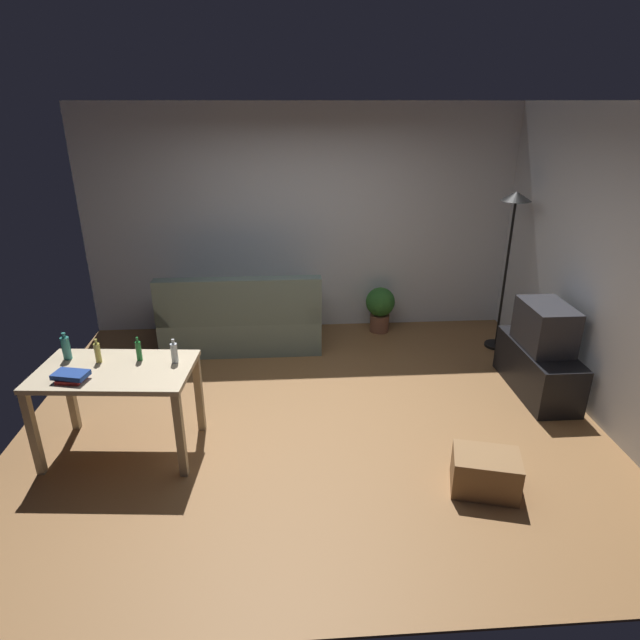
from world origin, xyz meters
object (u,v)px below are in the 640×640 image
Objects in this scene: tv at (546,326)px; bottle_squat at (98,352)px; bottle_clear at (174,353)px; book_stack at (71,376)px; tv_stand at (538,369)px; bottle_green at (139,350)px; couch at (242,321)px; potted_plant at (380,306)px; bottle_tall at (66,348)px; torchiere_lamp at (512,228)px; desk at (116,381)px; storage_box at (485,472)px.

bottle_squat reaches higher than tv.
bottle_clear reaches higher than book_stack.
tv is 2.96× the size of bottle_clear.
tv_stand is 1.83× the size of tv.
bottle_green is at bearing 35.71° from book_stack.
potted_plant is (1.69, 0.31, 0.02)m from couch.
bottle_clear is at bearing -132.81° from potted_plant.
bottle_tall reaches higher than bottle_clear.
desk is (-3.83, -1.76, -0.76)m from torchiere_lamp.
book_stack is at bearing -141.82° from desk.
potted_plant is at bearing 47.26° from desk.
bottle_squat is (-2.95, 0.80, 0.70)m from storage_box.
desk is at bearing -170.59° from bottle_clear.
book_stack is (-0.43, -0.31, -0.05)m from bottle_green.
tv is 2.97× the size of bottle_squat.
torchiere_lamp is at bearing 25.30° from book_stack.
torchiere_lamp reaches higher than tv.
storage_box is 2.37× the size of bottle_green.
tv is 3.90m from desk.
tv_stand is 2.05m from potted_plant.
couch is 2.26m from bottle_tall.
tv_stand is 2.29× the size of storage_box.
tv_stand is 5.44× the size of bottle_green.
potted_plant is 3.75m from book_stack.
storage_box is 2.38× the size of bottle_squat.
desk is 2.20× the size of potted_plant.
bottle_squat and bottle_green have the same top height.
bottle_tall is (-4.25, -0.52, 0.16)m from tv.
bottle_clear is at bearing 100.80° from tv.
book_stack reaches higher than storage_box.
potted_plant is 2.81× the size of bottle_clear.
storage_box is at bearing -112.88° from torchiere_lamp.
bottle_squat reaches higher than potted_plant.
couch is 1.45× the size of desk.
bottle_green reaches higher than tv_stand.
desk is at bearing 166.34° from storage_box.
couch is 3.20m from torchiere_lamp.
bottle_squat is (0.27, -0.07, -0.01)m from bottle_tall.
tv is 4.19m from book_stack.
tv is 2.61× the size of bottle_tall.
desk is 0.28m from bottle_squat.
book_stack is (-4.09, -0.89, 0.09)m from tv.
bottle_squat is at bearing 69.67° from book_stack.
torchiere_lamp is 4.56m from book_stack.
couch is at bearing 175.60° from torchiere_lamp.
bottle_green is (-3.66, -0.58, 0.15)m from tv.
bottle_squat is (-3.98, -0.60, 0.15)m from tv.
storage_box is 2.84m from bottle_green.
torchiere_lamp is 8.94× the size of bottle_clear.
storage_box is 2.37× the size of bottle_clear.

